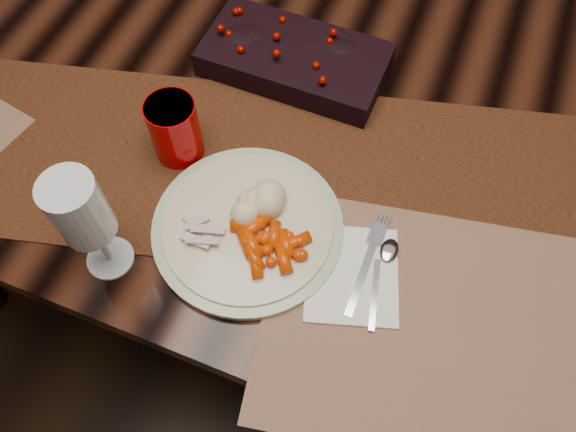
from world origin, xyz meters
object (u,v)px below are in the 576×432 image
at_px(centerpiece, 295,56).
at_px(placemat_main, 439,328).
at_px(dining_table, 319,206).
at_px(dinner_plate, 248,227).
at_px(red_cup, 175,129).
at_px(baby_carrots, 264,254).
at_px(mashed_potatoes, 248,200).
at_px(turkey_shreds, 196,231).
at_px(napkin, 352,274).
at_px(wine_glass, 90,227).

bearing_deg(centerpiece, placemat_main, -46.12).
height_order(dining_table, dinner_plate, dinner_plate).
bearing_deg(red_cup, dining_table, 45.59).
bearing_deg(red_cup, baby_carrots, -33.09).
distance_m(mashed_potatoes, turkey_shreds, 0.09).
distance_m(placemat_main, baby_carrots, 0.27).
bearing_deg(placemat_main, mashed_potatoes, 157.09).
relative_size(dinner_plate, mashed_potatoes, 3.26).
bearing_deg(red_cup, placemat_main, -16.44).
height_order(dining_table, baby_carrots, baby_carrots).
xyz_separation_m(napkin, wine_glass, (-0.34, -0.11, 0.09)).
height_order(placemat_main, wine_glass, wine_glass).
bearing_deg(red_cup, turkey_shreds, -54.23).
height_order(dining_table, placemat_main, placemat_main).
height_order(centerpiece, napkin, centerpiece).
distance_m(baby_carrots, turkey_shreds, 0.11).
bearing_deg(turkey_shreds, napkin, 6.75).
height_order(baby_carrots, mashed_potatoes, mashed_potatoes).
relative_size(napkin, red_cup, 1.42).
bearing_deg(centerpiece, napkin, -57.13).
relative_size(centerpiece, turkey_shreds, 4.40).
xyz_separation_m(dinner_plate, red_cup, (-0.16, 0.10, 0.05)).
distance_m(dining_table, mashed_potatoes, 0.50).
bearing_deg(napkin, dinner_plate, 158.19).
relative_size(turkey_shreds, wine_glass, 0.36).
bearing_deg(baby_carrots, red_cup, 146.91).
bearing_deg(wine_glass, dining_table, 64.07).
bearing_deg(red_cup, mashed_potatoes, -23.94).
bearing_deg(red_cup, dinner_plate, -30.36).
relative_size(mashed_potatoes, turkey_shreds, 1.22).
bearing_deg(placemat_main, red_cup, 153.24).
bearing_deg(napkin, dining_table, 98.08).
distance_m(dining_table, turkey_shreds, 0.53).
height_order(mashed_potatoes, red_cup, red_cup).
distance_m(mashed_potatoes, red_cup, 0.17).
distance_m(dinner_plate, baby_carrots, 0.06).
relative_size(dining_table, baby_carrots, 17.28).
relative_size(placemat_main, napkin, 3.18).
distance_m(baby_carrots, wine_glass, 0.24).
height_order(placemat_main, mashed_potatoes, mashed_potatoes).
bearing_deg(baby_carrots, mashed_potatoes, 128.81).
height_order(centerpiece, baby_carrots, centerpiece).
bearing_deg(baby_carrots, dinner_plate, 138.26).
bearing_deg(turkey_shreds, wine_glass, -144.24).
height_order(dinner_plate, napkin, dinner_plate).
xyz_separation_m(dining_table, baby_carrots, (0.02, -0.33, 0.40)).
height_order(napkin, wine_glass, wine_glass).
bearing_deg(placemat_main, baby_carrots, 168.77).
bearing_deg(centerpiece, mashed_potatoes, -81.88).
relative_size(baby_carrots, turkey_shreds, 1.43).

